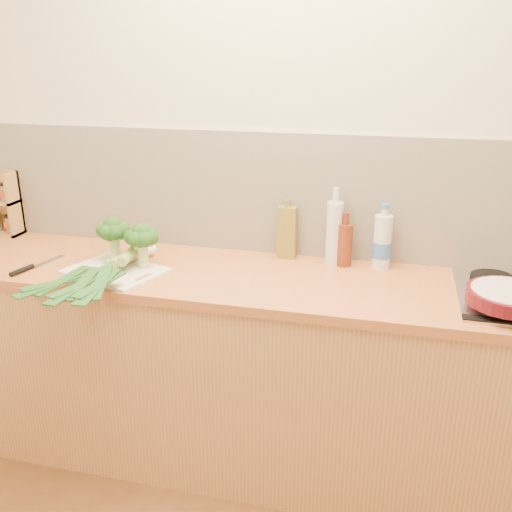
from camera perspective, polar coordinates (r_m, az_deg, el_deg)
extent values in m
plane|color=beige|center=(2.49, 2.88, 9.07)|extent=(3.50, 0.00, 3.50)
cube|color=silver|center=(2.51, 2.78, 6.11)|extent=(3.20, 0.02, 0.54)
cube|color=tan|center=(2.53, 1.16, -11.95)|extent=(3.20, 0.60, 0.86)
cube|color=#BB6B37|center=(2.33, 1.23, -2.49)|extent=(3.20, 0.62, 0.04)
cylinder|color=black|center=(2.19, 23.36, -4.47)|extent=(0.17, 0.17, 0.03)
cylinder|color=black|center=(2.40, 22.58, -2.18)|extent=(0.17, 0.17, 0.03)
cube|color=white|center=(2.43, -13.87, -1.46)|extent=(0.45, 0.39, 0.01)
cylinder|color=#AFC371|center=(2.52, -13.92, 0.64)|extent=(0.05, 0.05, 0.09)
sphere|color=#113B10|center=(2.49, -14.11, 2.86)|extent=(0.09, 0.09, 0.09)
sphere|color=#113B10|center=(2.48, -13.26, 2.48)|extent=(0.07, 0.07, 0.07)
sphere|color=#113B10|center=(2.51, -13.25, 2.71)|extent=(0.07, 0.07, 0.07)
sphere|color=#113B10|center=(2.53, -13.85, 2.81)|extent=(0.07, 0.07, 0.07)
sphere|color=#113B10|center=(2.53, -14.62, 2.71)|extent=(0.07, 0.07, 0.07)
sphere|color=#113B10|center=(2.50, -15.00, 2.48)|extent=(0.07, 0.07, 0.07)
sphere|color=#113B10|center=(2.47, -14.68, 2.29)|extent=(0.07, 0.07, 0.07)
sphere|color=#113B10|center=(2.46, -13.90, 2.29)|extent=(0.07, 0.07, 0.07)
cylinder|color=#AFC371|center=(2.42, -11.21, -0.04)|extent=(0.04, 0.04, 0.09)
sphere|color=#113B10|center=(2.39, -11.37, 2.22)|extent=(0.09, 0.09, 0.09)
sphere|color=#113B10|center=(2.38, -10.47, 1.83)|extent=(0.07, 0.07, 0.07)
sphere|color=#113B10|center=(2.41, -10.50, 2.07)|extent=(0.07, 0.07, 0.07)
sphere|color=#113B10|center=(2.43, -11.15, 2.18)|extent=(0.07, 0.07, 0.07)
sphere|color=#113B10|center=(2.42, -11.94, 2.07)|extent=(0.07, 0.07, 0.07)
sphere|color=#113B10|center=(2.39, -12.30, 1.83)|extent=(0.07, 0.07, 0.07)
sphere|color=#113B10|center=(2.36, -11.93, 1.63)|extent=(0.07, 0.07, 0.07)
sphere|color=#113B10|center=(2.35, -11.11, 1.62)|extent=(0.07, 0.07, 0.07)
cylinder|color=white|center=(2.54, -11.17, 0.37)|extent=(0.08, 0.13, 0.04)
cylinder|color=#85A452|center=(2.46, -13.36, -0.43)|extent=(0.10, 0.15, 0.04)
cube|color=#1C4B1A|center=(2.30, -19.00, -2.49)|extent=(0.20, 0.28, 0.02)
cube|color=#1C4B1A|center=(2.29, -19.41, -2.59)|extent=(0.18, 0.33, 0.01)
cube|color=#1C4B1A|center=(2.30, -18.81, -2.32)|extent=(0.10, 0.28, 0.02)
cylinder|color=white|center=(2.51, -11.93, 0.55)|extent=(0.05, 0.11, 0.04)
cylinder|color=#85A452|center=(2.42, -13.31, -0.35)|extent=(0.05, 0.14, 0.04)
cube|color=#1C4B1A|center=(2.19, -17.11, -2.82)|extent=(0.12, 0.30, 0.02)
cube|color=#1C4B1A|center=(2.18, -17.41, -2.96)|extent=(0.07, 0.34, 0.01)
cube|color=#1C4B1A|center=(2.20, -16.98, -2.63)|extent=(0.08, 0.28, 0.02)
cylinder|color=white|center=(2.52, -11.66, 1.06)|extent=(0.06, 0.13, 0.04)
cylinder|color=#85A452|center=(2.40, -12.67, 0.02)|extent=(0.06, 0.16, 0.04)
cube|color=#1C4B1A|center=(2.13, -15.35, -2.75)|extent=(0.06, 0.30, 0.02)
cube|color=#1C4B1A|center=(2.12, -15.56, -2.91)|extent=(0.09, 0.34, 0.01)
cube|color=#1C4B1A|center=(2.14, -15.27, -2.55)|extent=(0.13, 0.28, 0.02)
cube|color=silver|center=(2.64, -20.04, -0.52)|extent=(0.07, 0.18, 0.00)
cylinder|color=black|center=(2.54, -22.37, -1.33)|extent=(0.05, 0.12, 0.02)
cylinder|color=#550E17|center=(2.16, 23.99, -3.76)|extent=(0.29, 0.29, 0.05)
cylinder|color=beige|center=(2.15, 24.08, -3.16)|extent=(0.26, 0.26, 0.00)
cube|color=#AB7649|center=(3.03, -22.98, 4.77)|extent=(0.01, 0.11, 0.32)
cylinder|color=gray|center=(3.08, -23.39, 2.91)|extent=(0.04, 0.04, 0.07)
cylinder|color=gray|center=(3.05, -23.80, 5.81)|extent=(0.04, 0.04, 0.07)
cube|color=olive|center=(2.50, 3.12, 2.36)|extent=(0.08, 0.05, 0.23)
cylinder|color=olive|center=(2.46, 3.17, 5.27)|extent=(0.02, 0.02, 0.03)
cylinder|color=silver|center=(2.44, 7.82, 2.26)|extent=(0.07, 0.07, 0.27)
cylinder|color=silver|center=(2.39, 8.00, 6.04)|extent=(0.03, 0.03, 0.06)
cylinder|color=maroon|center=(2.44, 8.85, 1.10)|extent=(0.06, 0.06, 0.18)
cylinder|color=maroon|center=(2.40, 9.00, 3.73)|extent=(0.03, 0.03, 0.05)
cylinder|color=silver|center=(2.43, 12.51, 1.39)|extent=(0.08, 0.08, 0.23)
cylinder|color=silver|center=(2.40, 12.74, 4.30)|extent=(0.03, 0.03, 0.03)
cylinder|color=blue|center=(2.45, 12.46, 0.63)|extent=(0.08, 0.08, 0.07)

